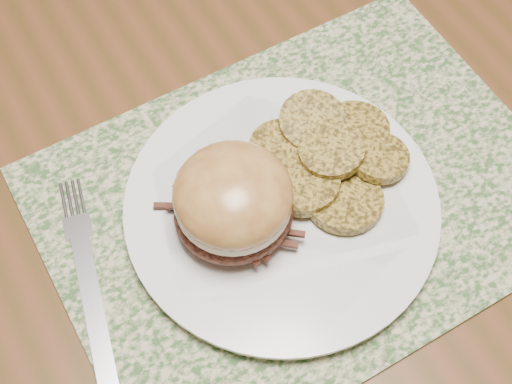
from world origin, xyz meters
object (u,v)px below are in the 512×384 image
(dining_table, at_px, (81,236))
(fork, at_px, (88,278))
(dinner_plate, at_px, (281,207))
(pork_sandwich, at_px, (233,202))

(dining_table, height_order, fork, fork)
(dining_table, relative_size, dinner_plate, 5.77)
(dinner_plate, bearing_deg, fork, 171.60)
(pork_sandwich, bearing_deg, dining_table, 144.11)
(dinner_plate, xyz_separation_m, fork, (-0.17, 0.03, -0.01))
(dining_table, xyz_separation_m, fork, (-0.01, -0.09, 0.09))
(dining_table, bearing_deg, dinner_plate, -34.49)
(dinner_plate, height_order, fork, dinner_plate)
(dining_table, distance_m, dinner_plate, 0.22)
(dinner_plate, xyz_separation_m, pork_sandwich, (-0.05, 0.00, 0.05))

